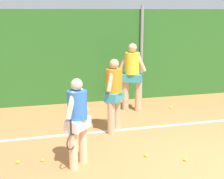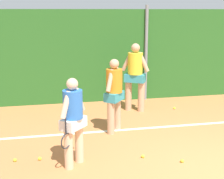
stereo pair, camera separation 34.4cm
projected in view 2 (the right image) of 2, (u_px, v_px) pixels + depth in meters
name	position (u px, v px, depth m)	size (l,w,h in m)	color
ground_plane	(194.00, 141.00, 7.15)	(31.23, 31.23, 0.00)	#C67542
hedge_fence_backdrop	(144.00, 55.00, 10.36)	(20.30, 0.25, 2.81)	#286023
fence_post_center	(146.00, 54.00, 10.18)	(0.10, 0.10, 2.93)	gray
court_baseline_paint	(176.00, 126.00, 8.09)	(14.83, 0.10, 0.01)	white
player_foreground_near	(73.00, 118.00, 5.85)	(0.53, 0.63, 1.63)	beige
player_midcourt	(114.00, 92.00, 7.53)	(0.54, 0.67, 1.71)	tan
player_backcourt_far	(135.00, 74.00, 9.11)	(0.71, 0.56, 1.90)	tan
tennis_ball_1	(15.00, 160.00, 6.18)	(0.07, 0.07, 0.07)	#CCDB33
tennis_ball_6	(182.00, 161.00, 6.15)	(0.07, 0.07, 0.07)	#CCDB33
tennis_ball_7	(143.00, 156.00, 6.34)	(0.07, 0.07, 0.07)	#CCDB33
tennis_ball_8	(40.00, 159.00, 6.24)	(0.07, 0.07, 0.07)	#CCDB33
tennis_ball_9	(174.00, 108.00, 9.46)	(0.07, 0.07, 0.07)	#CCDB33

